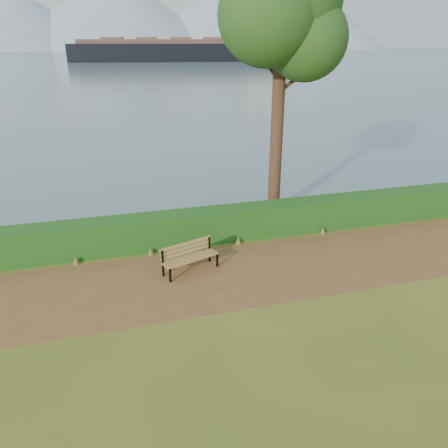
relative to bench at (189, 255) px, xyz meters
name	(u,v)px	position (x,y,z in m)	size (l,w,h in m)	color
ground	(204,284)	(0.20, -0.83, -0.46)	(140.00, 140.00, 0.00)	#4B5B1A
path	(201,278)	(0.20, -0.53, -0.45)	(40.00, 3.40, 0.01)	brown
hedge	(184,228)	(0.20, 1.77, 0.04)	(32.00, 0.85, 1.00)	#154012
water	(94,53)	(0.20, 259.17, -0.45)	(700.00, 510.00, 0.00)	#445F6D
mountains	(77,13)	(-8.97, 405.22, 27.24)	(585.00, 190.00, 70.00)	#8194AC
bench	(189,255)	(0.00, 0.00, 0.00)	(1.65, 0.96, 0.79)	black
tree	(283,9)	(3.75, 3.20, 6.25)	(4.24, 4.05, 9.02)	#382217
cargo_ship	(197,50)	(31.52, 138.47, 2.93)	(75.83, 22.16, 22.74)	black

